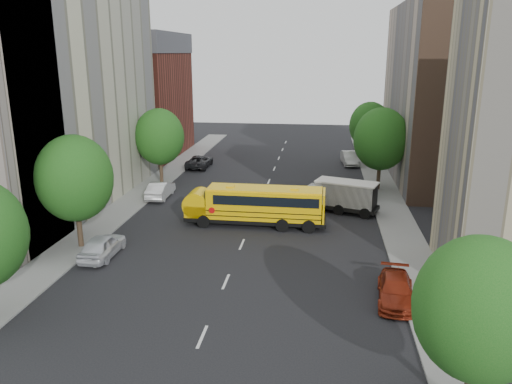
% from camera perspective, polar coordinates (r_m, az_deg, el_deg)
% --- Properties ---
extents(ground, '(120.00, 120.00, 0.00)m').
position_cam_1_polar(ground, '(37.30, -1.14, -4.88)').
color(ground, black).
rests_on(ground, ground).
extents(sidewalk_left, '(3.00, 80.00, 0.12)m').
position_cam_1_polar(sidewalk_left, '(44.88, -14.84, -1.75)').
color(sidewalk_left, slate).
rests_on(sidewalk_left, ground).
extents(sidewalk_right, '(3.00, 80.00, 0.12)m').
position_cam_1_polar(sidewalk_right, '(42.07, 15.62, -2.97)').
color(sidewalk_right, slate).
rests_on(sidewalk_right, ground).
extents(lane_markings, '(0.15, 64.00, 0.01)m').
position_cam_1_polar(lane_markings, '(46.70, 0.70, -0.60)').
color(lane_markings, silver).
rests_on(lane_markings, ground).
extents(building_left_cream, '(10.00, 26.00, 20.00)m').
position_cam_1_polar(building_left_cream, '(46.84, -22.75, 10.70)').
color(building_left_cream, '#BFBD9A').
rests_on(building_left_cream, ground).
extents(building_left_redbrick, '(10.00, 15.00, 13.00)m').
position_cam_1_polar(building_left_redbrick, '(67.04, -13.05, 9.64)').
color(building_left_redbrick, maroon).
rests_on(building_left_redbrick, ground).
extents(building_right_far, '(10.00, 22.00, 18.00)m').
position_cam_1_polar(building_right_far, '(56.13, 20.94, 10.49)').
color(building_right_far, tan).
rests_on(building_right_far, ground).
extents(building_right_sidewall, '(10.10, 0.30, 18.00)m').
position_cam_1_polar(building_right_sidewall, '(45.52, 24.01, 9.19)').
color(building_right_sidewall, brown).
rests_on(building_right_sidewall, ground).
extents(street_tree_1, '(5.12, 5.12, 7.90)m').
position_cam_1_polar(street_tree_1, '(35.54, -20.03, 1.47)').
color(street_tree_1, '#38281C').
rests_on(street_tree_1, ground).
extents(street_tree_2, '(4.99, 4.99, 7.71)m').
position_cam_1_polar(street_tree_2, '(51.85, -10.98, 6.22)').
color(street_tree_2, '#38281C').
rests_on(street_tree_2, ground).
extents(street_tree_3, '(4.61, 4.61, 7.11)m').
position_cam_1_polar(street_tree_3, '(19.49, 24.19, -12.12)').
color(street_tree_3, '#38281C').
rests_on(street_tree_3, ground).
extents(street_tree_4, '(5.25, 5.25, 8.10)m').
position_cam_1_polar(street_tree_4, '(49.51, 14.10, 5.89)').
color(street_tree_4, '#38281C').
rests_on(street_tree_4, ground).
extents(street_tree_5, '(4.86, 4.86, 7.51)m').
position_cam_1_polar(street_tree_5, '(61.36, 12.88, 7.43)').
color(street_tree_5, '#38281C').
rests_on(street_tree_5, ground).
extents(school_bus, '(11.04, 2.84, 3.10)m').
position_cam_1_polar(school_bus, '(38.81, -0.18, -1.35)').
color(school_bus, black).
rests_on(school_bus, ground).
extents(safari_truck, '(6.66, 4.07, 2.70)m').
position_cam_1_polar(safari_truck, '(42.77, 9.70, -0.38)').
color(safari_truck, black).
rests_on(safari_truck, ground).
extents(parked_car_0, '(1.84, 4.55, 1.55)m').
position_cam_1_polar(parked_car_0, '(34.65, -17.16, -5.88)').
color(parked_car_0, silver).
rests_on(parked_car_0, ground).
extents(parked_car_1, '(1.74, 4.72, 1.54)m').
position_cam_1_polar(parked_car_1, '(47.21, -10.87, 0.26)').
color(parked_car_1, silver).
rests_on(parked_car_1, ground).
extents(parked_car_2, '(2.47, 5.27, 1.46)m').
position_cam_1_polar(parked_car_2, '(59.12, -6.48, 3.50)').
color(parked_car_2, black).
rests_on(parked_car_2, ground).
extents(parked_car_3, '(2.31, 4.77, 1.34)m').
position_cam_1_polar(parked_car_3, '(28.58, 15.66, -10.72)').
color(parked_car_3, maroon).
rests_on(parked_car_3, ground).
extents(parked_car_4, '(1.85, 4.05, 1.35)m').
position_cam_1_polar(parked_car_4, '(47.54, 12.44, 0.15)').
color(parked_car_4, '#2F3553').
rests_on(parked_car_4, ground).
extents(parked_car_5, '(2.16, 4.96, 1.59)m').
position_cam_1_polar(parked_car_5, '(61.22, 10.66, 3.81)').
color(parked_car_5, '#A4A49F').
rests_on(parked_car_5, ground).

